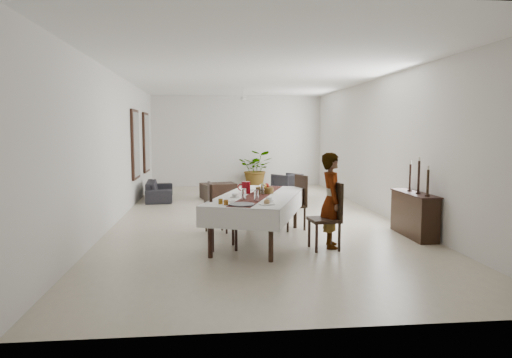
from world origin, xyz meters
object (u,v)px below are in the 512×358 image
object	(u,v)px
woman	(332,200)
sofa	(160,190)
red_pitcher	(246,187)
dining_table_top	(258,197)
sideboard_body	(414,215)

from	to	relation	value
woman	sofa	size ratio (longest dim) A/B	0.87
woman	red_pitcher	bearing A→B (deg)	68.70
dining_table_top	red_pitcher	size ratio (longest dim) A/B	12.00
red_pitcher	sofa	world-z (taller)	red_pitcher
woman	sofa	bearing A→B (deg)	39.59
sideboard_body	woman	bearing A→B (deg)	-160.42
red_pitcher	sideboard_body	distance (m)	3.18
red_pitcher	woman	bearing A→B (deg)	-29.91
red_pitcher	sideboard_body	size ratio (longest dim) A/B	0.16
red_pitcher	sofa	distance (m)	5.42
red_pitcher	sideboard_body	xyz separation A→B (m)	(3.13, -0.17, -0.54)
dining_table_top	sofa	world-z (taller)	dining_table_top
sideboard_body	sofa	world-z (taller)	sideboard_body
dining_table_top	sideboard_body	bearing A→B (deg)	20.59
sideboard_body	sofa	xyz separation A→B (m)	(-5.20, 5.14, -0.13)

